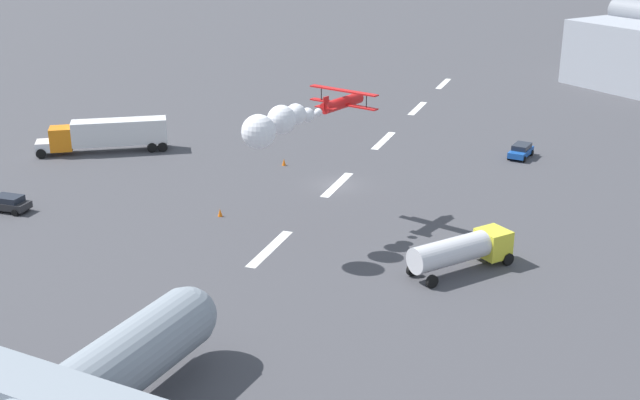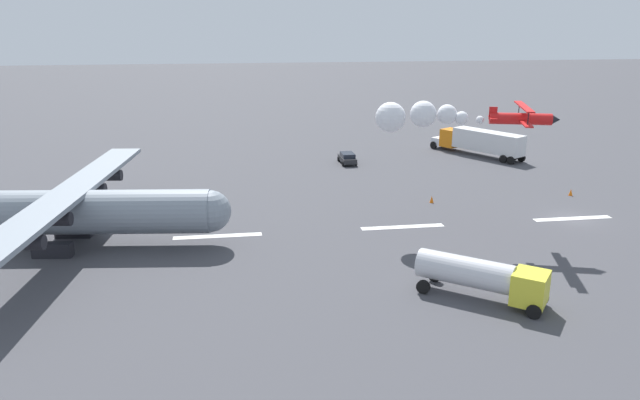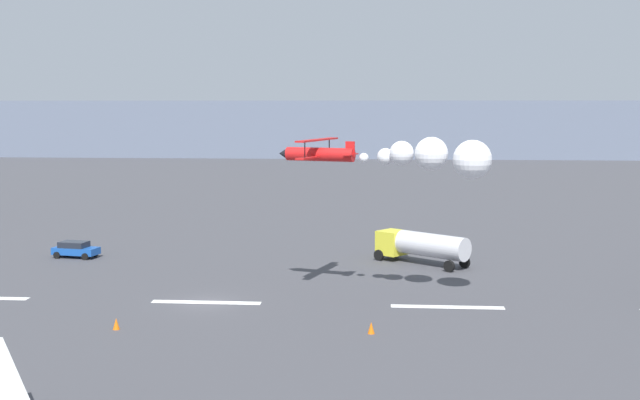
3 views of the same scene
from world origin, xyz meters
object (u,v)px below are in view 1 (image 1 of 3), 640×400
Objects in this scene: stunt_biplane_red at (285,121)px; airport_staff_sedan at (521,151)px; followme_car_yellow at (8,203)px; traffic_cone_near at (284,162)px; fuel_tanker_truck at (462,250)px; semi_truck_orange at (107,134)px; traffic_cone_far at (220,212)px.

stunt_biplane_red is 36.64m from airport_staff_sedan.
stunt_biplane_red reaches higher than followme_car_yellow.
fuel_tanker_truck is at bearing 49.04° from traffic_cone_near.
stunt_biplane_red is at bearing 23.11° from traffic_cone_near.
traffic_cone_far is at bearing 56.59° from semi_truck_orange.
traffic_cone_near is (-2.11, 21.08, -1.75)m from semi_truck_orange.
fuel_tanker_truck is 30.95m from traffic_cone_near.
traffic_cone_far is (-4.04, -23.01, -1.37)m from fuel_tanker_truck.
traffic_cone_near is at bearing -130.96° from fuel_tanker_truck.
stunt_biplane_red is 23.83m from traffic_cone_near.
semi_truck_orange is at bearing -123.41° from traffic_cone_far.
semi_truck_orange reaches higher than followme_car_yellow.
traffic_cone_near is at bearing 139.06° from followme_car_yellow.
traffic_cone_far is at bearing -113.59° from stunt_biplane_red.
followme_car_yellow is at bearing -40.94° from traffic_cone_near.
traffic_cone_far is (16.24, 0.33, 0.00)m from traffic_cone_near.
airport_staff_sedan is at bearing 178.83° from fuel_tanker_truck.
fuel_tanker_truck is 1.93× the size of airport_staff_sedan.
traffic_cone_near is at bearing -63.65° from airport_staff_sedan.
traffic_cone_far is at bearing 106.09° from followme_car_yellow.
traffic_cone_near is (-19.78, -8.44, -10.28)m from stunt_biplane_red.
semi_truck_orange is at bearing -120.90° from stunt_biplane_red.
followme_car_yellow is at bearing -85.80° from stunt_biplane_red.
fuel_tanker_truck is at bearing -1.17° from airport_staff_sedan.
followme_car_yellow is 0.97× the size of airport_staff_sedan.
followme_car_yellow is (19.67, 2.18, -1.32)m from semi_truck_orange.
airport_staff_sedan reaches higher than traffic_cone_near.
stunt_biplane_red reaches higher than traffic_cone_far.
stunt_biplane_red reaches higher than airport_staff_sedan.
stunt_biplane_red is 3.59× the size of followme_car_yellow.
airport_staff_sedan is 36.77m from traffic_cone_far.
traffic_cone_far is (14.12, 21.41, -1.75)m from semi_truck_orange.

